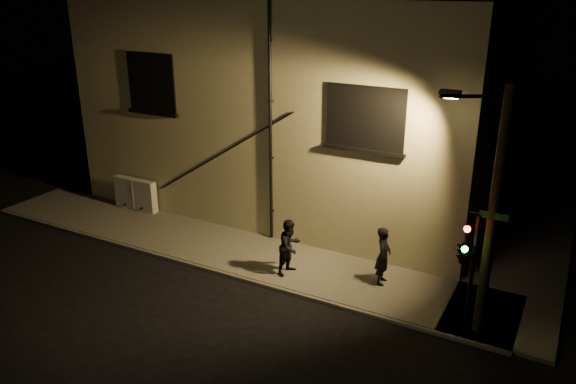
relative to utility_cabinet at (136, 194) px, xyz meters
The scene contains 8 objects.
ground 8.59m from the utility_cabinet, 18.39° to the right, with size 90.00×90.00×0.00m, color black.
sidewalk 9.52m from the utility_cabinet, 10.25° to the left, with size 21.00×16.00×0.12m.
building 8.89m from the utility_cabinet, 50.87° to the left, with size 16.20×12.23×8.80m.
utility_cabinet is the anchor object (origin of this frame).
pedestrian_a 11.04m from the utility_cabinet, ahead, with size 0.68×0.45×1.87m, color black.
pedestrian_b 8.34m from the utility_cabinet, 12.16° to the right, with size 0.89×0.70×1.84m, color black.
traffic_signal 13.94m from the utility_cabinet, 10.03° to the right, with size 1.26×2.06×3.50m.
streetlamp_pole 14.47m from the utility_cabinet, ahead, with size 2.02×1.38×6.79m.
Camera 1 is at (7.63, -13.29, 8.98)m, focal length 35.00 mm.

